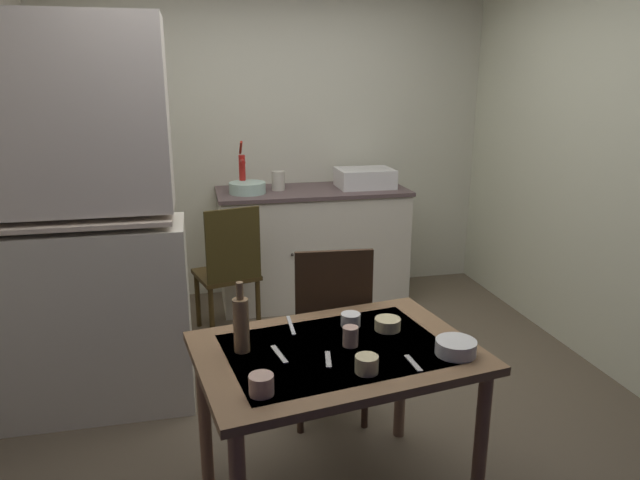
{
  "coord_description": "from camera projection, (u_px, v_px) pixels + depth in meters",
  "views": [
    {
      "loc": [
        -0.66,
        -2.89,
        1.78
      ],
      "look_at": [
        -0.0,
        0.04,
        0.92
      ],
      "focal_mm": 32.15,
      "sensor_mm": 36.0,
      "label": 1
    }
  ],
  "objects": [
    {
      "name": "teacup_mint",
      "position": [
        351.0,
        320.0,
        2.51
      ],
      "size": [
        0.09,
        0.09,
        0.06
      ],
      "primitive_type": "cylinder",
      "color": "white",
      "rests_on": "dining_table"
    },
    {
      "name": "teaspoon_by_cup",
      "position": [
        279.0,
        354.0,
        2.25
      ],
      "size": [
        0.05,
        0.16,
        0.0
      ],
      "primitive_type": "cube",
      "rotation": [
        0.0,
        0.0,
        1.76
      ],
      "color": "beige",
      "rests_on": "dining_table"
    },
    {
      "name": "mug_dark",
      "position": [
        350.0,
        336.0,
        2.32
      ],
      "size": [
        0.06,
        0.06,
        0.08
      ],
      "primitive_type": "cylinder",
      "color": "tan",
      "rests_on": "dining_table"
    },
    {
      "name": "soup_bowl_small",
      "position": [
        456.0,
        347.0,
        2.25
      ],
      "size": [
        0.16,
        0.16,
        0.06
      ],
      "primitive_type": "cylinder",
      "color": "white",
      "rests_on": "dining_table"
    },
    {
      "name": "serving_bowl_wide",
      "position": [
        388.0,
        324.0,
        2.47
      ],
      "size": [
        0.11,
        0.11,
        0.05
      ],
      "primitive_type": "cylinder",
      "color": "beige",
      "rests_on": "dining_table"
    },
    {
      "name": "teacup_cream",
      "position": [
        367.0,
        364.0,
        2.11
      ],
      "size": [
        0.09,
        0.09,
        0.06
      ],
      "primitive_type": "cylinder",
      "color": "beige",
      "rests_on": "dining_table"
    },
    {
      "name": "serving_spoon",
      "position": [
        328.0,
        359.0,
        2.21
      ],
      "size": [
        0.04,
        0.13,
        0.0
      ],
      "primitive_type": "cube",
      "rotation": [
        0.0,
        0.0,
        4.53
      ],
      "color": "beige",
      "rests_on": "dining_table"
    },
    {
      "name": "sink_basin",
      "position": [
        365.0,
        178.0,
        4.6
      ],
      "size": [
        0.44,
        0.34,
        0.15
      ],
      "color": "white",
      "rests_on": "counter_cabinet"
    },
    {
      "name": "hand_pump",
      "position": [
        242.0,
        170.0,
        4.42
      ],
      "size": [
        0.05,
        0.27,
        0.39
      ],
      "color": "#B21E19",
      "rests_on": "counter_cabinet"
    },
    {
      "name": "hutch_cabinet",
      "position": [
        82.0,
        239.0,
        2.97
      ],
      "size": [
        1.04,
        0.46,
        2.08
      ],
      "color": "silver",
      "rests_on": "ground"
    },
    {
      "name": "glass_bottle",
      "position": [
        241.0,
        323.0,
        2.25
      ],
      "size": [
        0.06,
        0.06,
        0.29
      ],
      "color": "olive",
      "rests_on": "dining_table"
    },
    {
      "name": "counter_cabinet",
      "position": [
        312.0,
        245.0,
        4.66
      ],
      "size": [
        1.5,
        0.64,
        0.93
      ],
      "color": "silver",
      "rests_on": "ground"
    },
    {
      "name": "stoneware_crock",
      "position": [
        278.0,
        181.0,
        4.48
      ],
      "size": [
        0.1,
        0.1,
        0.15
      ],
      "primitive_type": "cylinder",
      "color": "beige",
      "rests_on": "counter_cabinet"
    },
    {
      "name": "wall_back",
      "position": [
        273.0,
        132.0,
        4.71
      ],
      "size": [
        3.66,
        0.1,
        2.69
      ],
      "primitive_type": "cube",
      "color": "beige",
      "rests_on": "ground"
    },
    {
      "name": "dining_table",
      "position": [
        336.0,
        370.0,
        2.33
      ],
      "size": [
        1.21,
        0.93,
        0.73
      ],
      "color": "brown",
      "rests_on": "ground"
    },
    {
      "name": "chair_by_counter",
      "position": [
        229.0,
        269.0,
        3.99
      ],
      "size": [
        0.49,
        0.49,
        0.95
      ],
      "color": "#3C2C13",
      "rests_on": "ground"
    },
    {
      "name": "ground_plane",
      "position": [
        322.0,
        394.0,
        3.34
      ],
      "size": [
        4.61,
        4.61,
        0.0
      ],
      "primitive_type": "plane",
      "color": "brown"
    },
    {
      "name": "chair_far_side",
      "position": [
        330.0,
        331.0,
        2.96
      ],
      "size": [
        0.43,
        0.43,
        0.98
      ],
      "color": "#382519",
      "rests_on": "ground"
    },
    {
      "name": "teaspoon_near_bowl",
      "position": [
        413.0,
        363.0,
        2.18
      ],
      "size": [
        0.03,
        0.13,
        0.0
      ],
      "primitive_type": "cube",
      "rotation": [
        0.0,
        0.0,
        4.76
      ],
      "color": "beige",
      "rests_on": "dining_table"
    },
    {
      "name": "table_knife",
      "position": [
        291.0,
        325.0,
        2.51
      ],
      "size": [
        0.02,
        0.2,
        0.0
      ],
      "primitive_type": "cube",
      "rotation": [
        0.0,
        0.0,
        1.54
      ],
      "color": "silver",
      "rests_on": "dining_table"
    },
    {
      "name": "mixing_bowl_counter",
      "position": [
        247.0,
        188.0,
        4.37
      ],
      "size": [
        0.28,
        0.28,
        0.08
      ],
      "primitive_type": "cylinder",
      "color": "#ADD1C1",
      "rests_on": "counter_cabinet"
    },
    {
      "name": "mug_tall",
      "position": [
        261.0,
        385.0,
        1.96
      ],
      "size": [
        0.09,
        0.09,
        0.07
      ],
      "primitive_type": "cylinder",
      "color": "tan",
      "rests_on": "dining_table"
    },
    {
      "name": "wall_right",
      "position": [
        627.0,
        154.0,
        3.35
      ],
      "size": [
        0.1,
        3.71,
        2.69
      ],
      "primitive_type": "cube",
      "color": "beige",
      "rests_on": "ground"
    }
  ]
}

